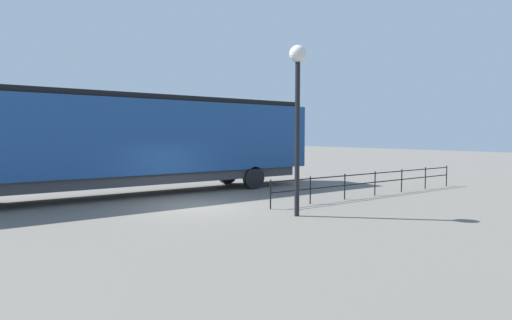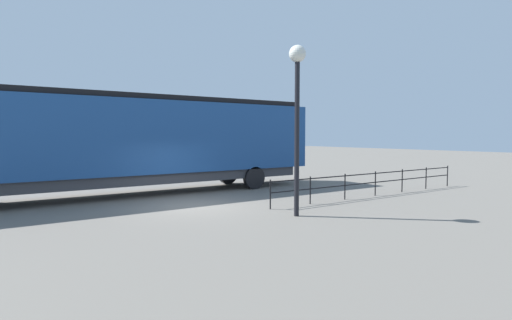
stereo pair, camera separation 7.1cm
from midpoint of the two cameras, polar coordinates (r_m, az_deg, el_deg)
ground_plane at (r=15.22m, az=-8.86°, el=-6.47°), size 120.00×120.00×0.00m
locomotive at (r=18.37m, az=-16.13°, el=2.79°), size 2.85×17.75×4.37m
lamp_post at (r=13.06m, az=5.79°, el=9.72°), size 0.55×0.55×5.51m
platform_fence at (r=18.23m, az=16.52°, el=-2.71°), size 0.05×11.49×1.06m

